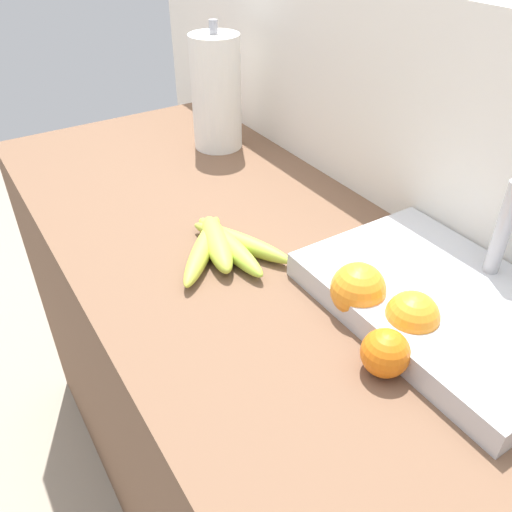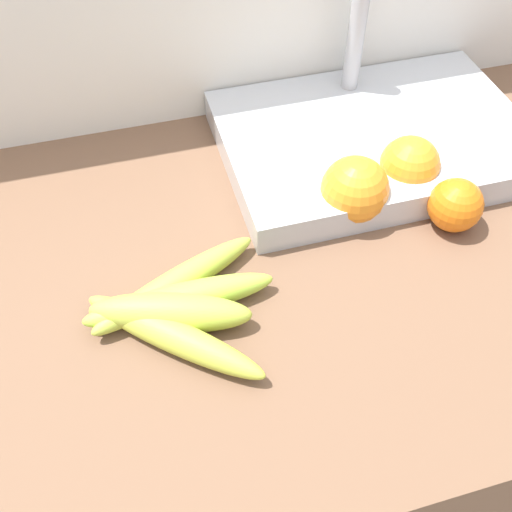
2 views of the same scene
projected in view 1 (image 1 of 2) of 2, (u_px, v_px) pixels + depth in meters
name	position (u px, v px, depth m)	size (l,w,h in m)	color
ground_plane	(251.00, 512.00, 1.47)	(6.00, 6.00, 0.00)	gray
counter	(249.00, 408.00, 1.21)	(1.49, 0.61, 0.90)	brown
wall_back	(368.00, 293.00, 1.23)	(1.89, 0.06, 1.30)	silver
banana_bunch	(222.00, 245.00, 0.92)	(0.21, 0.21, 0.04)	#BAC43F
orange_front	(412.00, 318.00, 0.73)	(0.08, 0.08, 0.08)	orange
orange_right	(358.00, 290.00, 0.78)	(0.08, 0.08, 0.08)	orange
orange_far_right	(386.00, 353.00, 0.69)	(0.07, 0.07, 0.07)	orange
paper_towel_roll	(216.00, 93.00, 1.23)	(0.12, 0.12, 0.29)	white
sink_basin	(444.00, 301.00, 0.79)	(0.41, 0.28, 0.20)	#B7BABF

